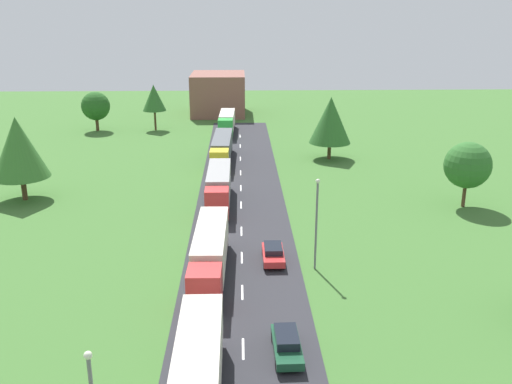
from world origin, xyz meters
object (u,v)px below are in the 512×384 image
at_px(truck_fifth, 227,122).
at_px(lamppost_second, 316,220).
at_px(car_third, 287,344).
at_px(tree_elm, 330,120).
at_px(truck_second, 210,252).
at_px(car_fourth, 273,253).
at_px(tree_oak, 18,148).
at_px(tree_ash, 468,165).
at_px(tree_maple, 96,106).
at_px(distant_building, 218,94).
at_px(tree_lime, 154,98).
at_px(truck_fourth, 222,148).
at_px(truck_third, 219,186).

bearing_deg(truck_fifth, lamppost_second, -81.17).
height_order(car_third, tree_elm, tree_elm).
bearing_deg(truck_second, car_fourth, 26.86).
relative_size(truck_fifth, tree_oak, 1.25).
distance_m(tree_oak, tree_ash, 49.88).
xyz_separation_m(truck_second, tree_maple, (-23.18, 58.92, 2.26)).
relative_size(car_third, car_fourth, 1.07).
relative_size(truck_second, distant_building, 0.99).
xyz_separation_m(lamppost_second, distant_building, (-10.58, 74.32, -0.29)).
bearing_deg(car_fourth, lamppost_second, -23.20).
bearing_deg(car_third, tree_lime, 104.45).
bearing_deg(tree_elm, lamppost_second, -100.63).
height_order(truck_second, tree_oak, tree_oak).
distance_m(tree_elm, tree_lime, 35.52).
xyz_separation_m(car_fourth, tree_elm, (10.32, 35.07, 4.93)).
height_order(tree_maple, tree_elm, tree_elm).
distance_m(car_fourth, distant_building, 73.27).
xyz_separation_m(car_fourth, tree_maple, (-28.50, 56.23, 3.64)).
bearing_deg(truck_fourth, car_third, -83.50).
xyz_separation_m(car_third, tree_oak, (-27.72, 31.45, 5.36)).
xyz_separation_m(truck_second, tree_oak, (-22.36, 20.33, 3.99)).
bearing_deg(tree_ash, truck_fourth, 144.20).
xyz_separation_m(truck_third, distant_building, (-1.93, 57.71, 1.95)).
height_order(truck_fourth, tree_elm, tree_elm).
bearing_deg(tree_maple, tree_oak, -88.78).
distance_m(car_fourth, tree_ash, 26.25).
bearing_deg(truck_fifth, tree_ash, -55.54).
height_order(truck_fifth, tree_lime, tree_lime).
relative_size(tree_oak, tree_lime, 1.18).
height_order(car_fourth, tree_oak, tree_oak).
height_order(tree_elm, tree_lime, tree_elm).
relative_size(tree_maple, distant_building, 0.51).
xyz_separation_m(tree_lime, distant_building, (10.93, 16.42, -1.68)).
bearing_deg(car_fourth, distant_building, 95.59).
distance_m(car_fourth, tree_lime, 59.46).
bearing_deg(truck_second, distant_building, 91.37).
xyz_separation_m(truck_second, truck_fifth, (0.29, 55.82, -0.11)).
distance_m(lamppost_second, distant_building, 75.07).
relative_size(tree_elm, tree_ash, 1.24).
bearing_deg(lamppost_second, car_third, -105.48).
relative_size(tree_maple, tree_ash, 0.95).
height_order(truck_fifth, car_third, truck_fifth).
bearing_deg(tree_ash, lamppost_second, -140.71).
xyz_separation_m(car_third, distant_building, (-7.17, 86.65, 3.35)).
height_order(truck_third, truck_fifth, truck_third).
xyz_separation_m(car_third, tree_lime, (-18.10, 70.24, 5.03)).
height_order(truck_second, tree_lime, tree_lime).
xyz_separation_m(truck_second, tree_ash, (27.34, 16.40, 2.59)).
bearing_deg(truck_fifth, car_fourth, -84.59).
bearing_deg(truck_second, truck_third, 89.60).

